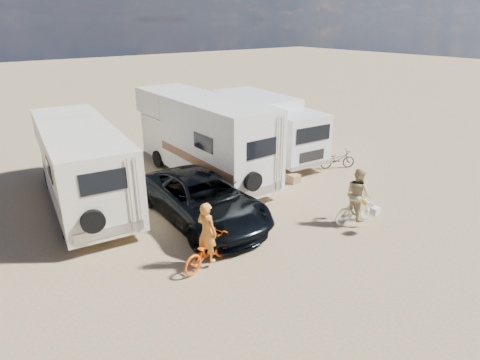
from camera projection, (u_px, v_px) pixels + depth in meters
ground at (313, 235)px, 13.08m from camera, size 140.00×140.00×0.00m
rv_main at (203, 138)px, 17.28m from camera, size 2.52×7.99×3.53m
rv_left at (82, 166)px, 14.79m from camera, size 3.44×8.17×2.99m
box_truck at (266, 127)px, 20.15m from camera, size 3.15×7.21×2.98m
dark_suv at (203, 199)px, 13.79m from camera, size 2.95×5.86×1.59m
bike_man at (208, 250)px, 11.31m from camera, size 1.95×1.08×0.97m
bike_woman at (356, 209)px, 13.71m from camera, size 1.78×0.80×1.03m
rider_man at (207, 238)px, 11.16m from camera, size 0.57×0.73×1.77m
rider_woman at (357, 199)px, 13.57m from camera, size 0.83×0.99×1.80m
bike_parked at (337, 159)px, 18.81m from camera, size 1.74×1.29×0.87m
cooler at (221, 225)px, 13.28m from camera, size 0.59×0.46×0.45m
crate at (293, 178)px, 17.24m from camera, size 0.49×0.49×0.37m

